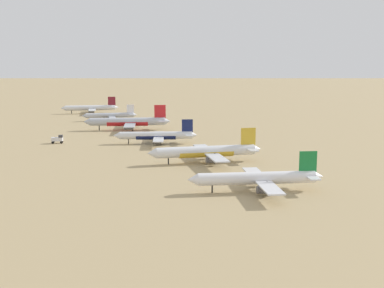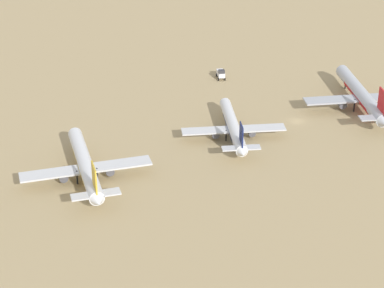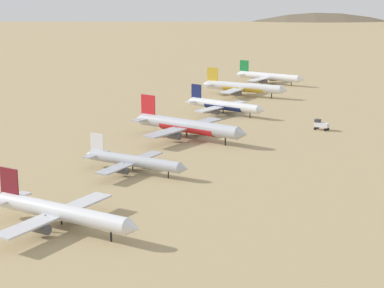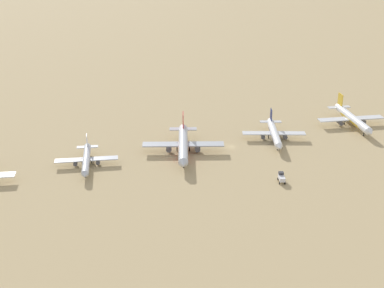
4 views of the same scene
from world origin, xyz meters
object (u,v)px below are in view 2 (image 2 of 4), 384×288
at_px(parked_jet_2, 361,95).
at_px(parked_jet_4, 85,165).
at_px(parked_jet_3, 233,126).
at_px(service_truck, 221,73).

height_order(parked_jet_2, parked_jet_4, parked_jet_2).
xyz_separation_m(parked_jet_2, parked_jet_3, (-6.28, 47.95, -0.85)).
height_order(parked_jet_3, service_truck, parked_jet_3).
bearing_deg(parked_jet_3, service_truck, -16.45).
bearing_deg(parked_jet_3, parked_jet_4, 101.72).
relative_size(parked_jet_3, parked_jet_4, 0.87).
xyz_separation_m(parked_jet_4, service_truck, (54.48, -60.93, -2.22)).
bearing_deg(service_truck, parked_jet_3, 163.55).
distance_m(parked_jet_2, parked_jet_3, 48.36).
bearing_deg(parked_jet_4, service_truck, -48.20).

